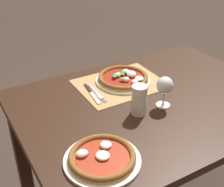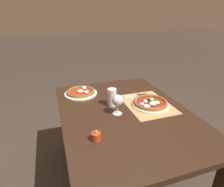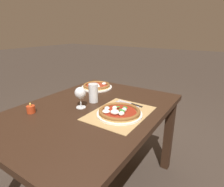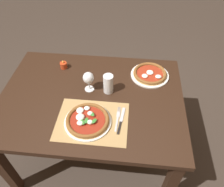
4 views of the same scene
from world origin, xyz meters
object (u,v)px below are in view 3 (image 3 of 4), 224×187
at_px(pizza_far, 97,86).
at_px(votive_candle, 31,109).
at_px(wine_glass, 80,94).
at_px(pizza_near, 119,112).
at_px(pint_glass, 93,93).
at_px(knife, 130,103).
at_px(fork, 127,104).

distance_m(pizza_far, votive_candle, 0.69).
distance_m(wine_glass, votive_candle, 0.35).
bearing_deg(wine_glass, pizza_near, -82.34).
bearing_deg(pint_glass, wine_glass, 177.88).
distance_m(pizza_near, wine_glass, 0.31).
xyz_separation_m(pizza_far, votive_candle, (-0.69, 0.03, 0.00)).
xyz_separation_m(pizza_near, knife, (0.21, 0.03, -0.02)).
bearing_deg(fork, pint_glass, 109.54).
bearing_deg(fork, votive_candle, 134.98).
xyz_separation_m(wine_glass, knife, (0.25, -0.27, -0.10)).
height_order(knife, votive_candle, votive_candle).
height_order(pizza_far, fork, pizza_far).
distance_m(pizza_near, votive_candle, 0.60).
xyz_separation_m(pint_glass, knife, (0.11, -0.26, -0.06)).
height_order(wine_glass, pint_glass, wine_glass).
bearing_deg(pint_glass, votive_candle, 149.50).
distance_m(pizza_near, pint_glass, 0.31).
xyz_separation_m(pizza_near, votive_candle, (-0.29, 0.52, 0.00)).
bearing_deg(fork, knife, -25.05).
xyz_separation_m(pizza_near, wine_glass, (-0.04, 0.30, 0.08)).
height_order(pizza_far, pint_glass, pint_glass).
bearing_deg(pizza_near, pint_glass, 71.13).
height_order(pizza_near, knife, pizza_near).
relative_size(pizza_near, fork, 1.50).
bearing_deg(wine_glass, votive_candle, 138.04).
xyz_separation_m(pizza_near, pint_glass, (0.10, 0.29, 0.05)).
distance_m(wine_glass, knife, 0.38).
relative_size(knife, votive_candle, 2.99).
bearing_deg(wine_glass, fork, -48.02).
bearing_deg(pint_glass, pizza_far, 33.56).
height_order(pizza_far, votive_candle, votive_candle).
bearing_deg(knife, votive_candle, 135.72).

